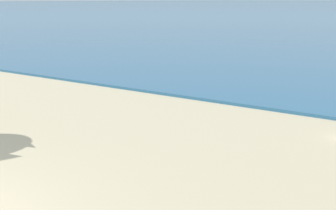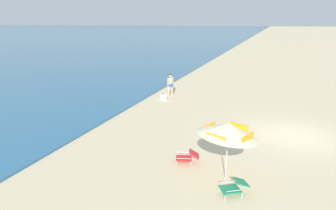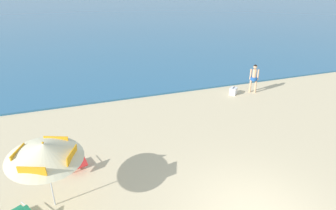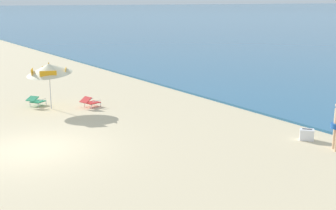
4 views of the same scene
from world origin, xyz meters
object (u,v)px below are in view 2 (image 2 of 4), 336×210
Objects in this scene: beach_umbrella_striped_main at (228,130)px; person_standing_near_shore at (170,83)px; lounge_chair_beside_umbrella at (187,157)px; cooler_box at (163,97)px; lounge_chair_under_umbrella at (234,187)px.

beach_umbrella_striped_main is 1.65× the size of person_standing_near_shore.
beach_umbrella_striped_main is at bearing -114.82° from lounge_chair_beside_umbrella.
beach_umbrella_striped_main reaches higher than lounge_chair_beside_umbrella.
beach_umbrella_striped_main reaches higher than cooler_box.
lounge_chair_beside_umbrella is at bearing -154.15° from cooler_box.
beach_umbrella_striped_main is 1.87m from lounge_chair_under_umbrella.
lounge_chair_under_umbrella is at bearing -128.80° from lounge_chair_beside_umbrella.
person_standing_near_shore is 1.48m from cooler_box.
lounge_chair_beside_umbrella is 11.17m from person_standing_near_shore.
lounge_chair_under_umbrella is 1.68× the size of cooler_box.
person_standing_near_shore is at bearing 28.19° from beach_umbrella_striped_main.
beach_umbrella_striped_main is at bearing -151.81° from person_standing_near_shore.
beach_umbrella_striped_main is 4.61× the size of cooler_box.
lounge_chair_under_umbrella is 12.46m from cooler_box.
lounge_chair_beside_umbrella is at bearing 65.18° from beach_umbrella_striped_main.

